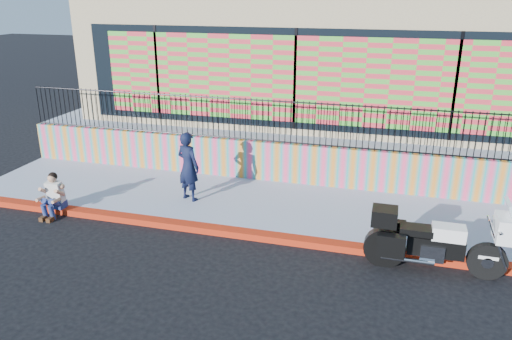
% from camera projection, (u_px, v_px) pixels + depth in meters
% --- Properties ---
extents(ground, '(90.00, 90.00, 0.00)m').
position_uv_depth(ground, '(254.00, 238.00, 11.11)').
color(ground, black).
rests_on(ground, ground).
extents(red_curb, '(16.00, 0.30, 0.15)m').
position_uv_depth(red_curb, '(254.00, 235.00, 11.09)').
color(red_curb, '#B7290D').
rests_on(red_curb, ground).
extents(sidewalk, '(16.00, 3.00, 0.15)m').
position_uv_depth(sidewalk, '(272.00, 206.00, 12.58)').
color(sidewalk, '#9AA0B8').
rests_on(sidewalk, ground).
extents(mural_wall, '(16.00, 0.20, 1.10)m').
position_uv_depth(mural_wall, '(287.00, 163.00, 13.81)').
color(mural_wall, '#FF4376').
rests_on(mural_wall, sidewalk).
extents(metal_fence, '(15.80, 0.04, 1.20)m').
position_uv_depth(metal_fence, '(287.00, 122.00, 13.42)').
color(metal_fence, black).
rests_on(metal_fence, mural_wall).
extents(elevated_platform, '(16.00, 10.00, 1.25)m').
position_uv_depth(elevated_platform, '(316.00, 121.00, 18.45)').
color(elevated_platform, '#9AA0B8').
rests_on(elevated_platform, ground).
extents(storefront_building, '(14.00, 8.06, 4.00)m').
position_uv_depth(storefront_building, '(318.00, 50.00, 17.36)').
color(storefront_building, tan).
rests_on(storefront_building, elevated_platform).
extents(police_motorcycle, '(2.63, 0.87, 1.63)m').
position_uv_depth(police_motorcycle, '(434.00, 240.00, 9.59)').
color(police_motorcycle, black).
rests_on(police_motorcycle, ground).
extents(police_officer, '(0.76, 0.63, 1.78)m').
position_uv_depth(police_officer, '(188.00, 166.00, 12.51)').
color(police_officer, black).
rests_on(police_officer, sidewalk).
extents(seated_man, '(0.54, 0.71, 1.06)m').
position_uv_depth(seated_man, '(52.00, 199.00, 12.04)').
color(seated_man, navy).
rests_on(seated_man, ground).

